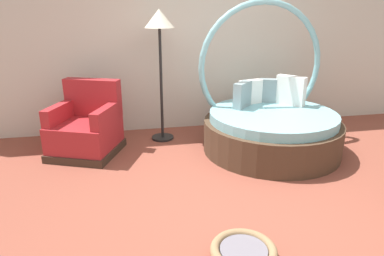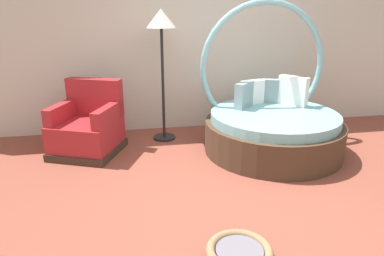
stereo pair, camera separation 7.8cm
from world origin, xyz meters
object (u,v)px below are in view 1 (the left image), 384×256
round_daybed (270,122)px  pet_basket (244,253)px  floor_lamp (160,32)px  red_armchair (87,129)px

round_daybed → pet_basket: size_ratio=3.83×
floor_lamp → red_armchair: bearing=-163.0°
pet_basket → floor_lamp: size_ratio=0.28×
red_armchair → pet_basket: (1.33, -2.42, -0.26)m
round_daybed → pet_basket: bearing=-117.7°
red_armchair → floor_lamp: 1.62m
round_daybed → pet_basket: round_daybed is taller
floor_lamp → pet_basket: bearing=-83.9°
red_armchair → floor_lamp: bearing=17.0°
round_daybed → red_armchair: size_ratio=1.88×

